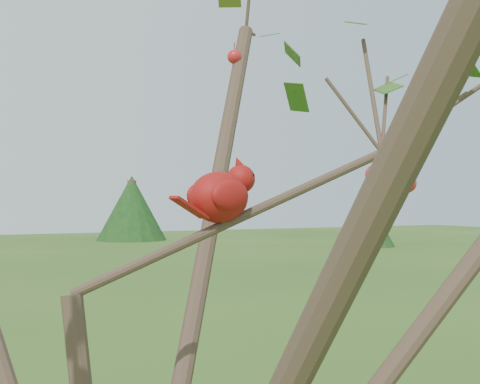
% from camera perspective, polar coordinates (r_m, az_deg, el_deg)
% --- Properties ---
extents(crabapple_tree, '(2.35, 2.05, 2.95)m').
position_cam_1_polar(crabapple_tree, '(0.92, -9.52, 0.32)').
color(crabapple_tree, '#412F23').
rests_on(crabapple_tree, ground).
extents(cardinal, '(0.19, 0.12, 0.13)m').
position_cam_1_polar(cardinal, '(1.08, -1.72, -0.24)').
color(cardinal, '#9D180D').
rests_on(cardinal, ground).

